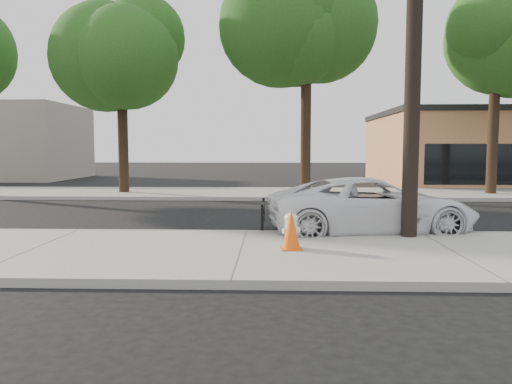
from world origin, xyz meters
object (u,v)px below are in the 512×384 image
police_cruiser (371,206)px  traffic_cone (291,230)px  utility_pole (414,24)px  fire_hydrant (291,231)px

police_cruiser → traffic_cone: size_ratio=6.50×
utility_pole → traffic_cone: (-2.64, -1.52, -4.18)m
fire_hydrant → police_cruiser: bearing=29.6°
utility_pole → police_cruiser: 4.20m
police_cruiser → traffic_cone: police_cruiser is taller
utility_pole → police_cruiser: bearing=118.9°
police_cruiser → fire_hydrant: (-2.02, -2.46, -0.21)m
fire_hydrant → traffic_cone: (-0.00, -0.16, 0.04)m
police_cruiser → traffic_cone: (-2.03, -2.62, -0.17)m
utility_pole → traffic_cone: size_ratio=11.79×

